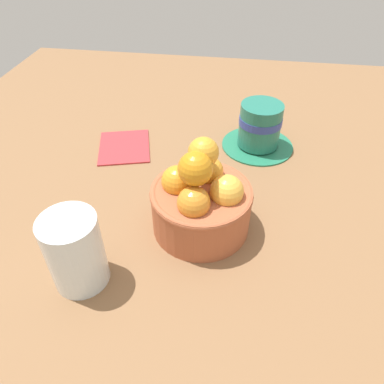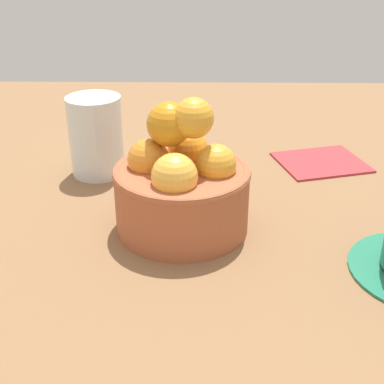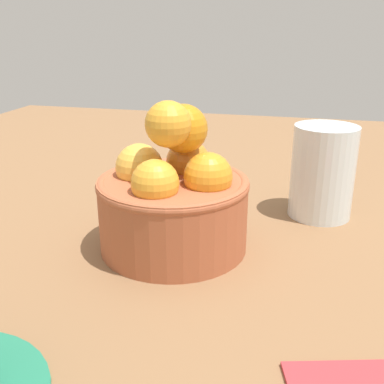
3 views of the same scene
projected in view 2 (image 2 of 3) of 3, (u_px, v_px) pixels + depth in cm
name	position (u px, v px, depth cm)	size (l,w,h in cm)	color
ground_plane	(183.00, 243.00, 57.41)	(136.23, 117.24, 4.10)	brown
terracotta_bowl	(182.00, 184.00, 54.18)	(14.25, 14.25, 14.36)	#AD5938
water_glass	(96.00, 136.00, 66.60)	(6.89, 6.89, 10.24)	silver
folded_napkin	(321.00, 161.00, 71.44)	(11.26, 9.43, 0.60)	#B23338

